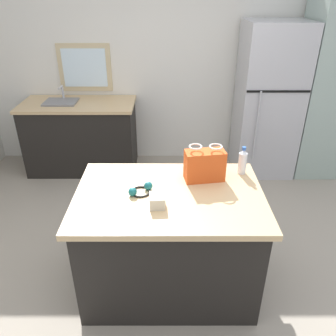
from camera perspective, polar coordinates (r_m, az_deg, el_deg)
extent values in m
plane|color=#9E9384|center=(3.12, 1.97, -16.96)|extent=(6.15, 6.15, 0.00)
cube|color=silver|center=(4.62, 1.21, 16.92)|extent=(5.12, 0.10, 2.59)
cube|color=#CCB78C|center=(4.69, -14.03, 16.08)|extent=(0.68, 0.04, 0.60)
cube|color=white|center=(4.67, -14.08, 16.03)|extent=(0.56, 0.02, 0.48)
cube|color=black|center=(2.75, 0.03, -12.47)|extent=(1.30, 0.87, 0.84)
cube|color=tan|center=(2.48, 0.03, -4.77)|extent=(1.38, 0.95, 0.04)
cube|color=#B7B7BC|center=(4.48, 16.24, 10.70)|extent=(0.73, 0.68, 1.88)
cube|color=black|center=(4.10, 17.89, 12.19)|extent=(0.72, 0.01, 0.02)
cylinder|color=#B7B7BC|center=(4.15, 14.48, 6.80)|extent=(0.02, 0.02, 0.84)
cube|color=#9EB2A8|center=(4.66, 24.51, 12.27)|extent=(0.54, 0.64, 2.23)
cube|color=black|center=(4.63, -14.48, 4.91)|extent=(1.38, 0.64, 0.88)
cube|color=tan|center=(4.48, -15.19, 10.30)|extent=(1.42, 0.68, 0.04)
cube|color=slate|center=(4.54, -17.71, 9.81)|extent=(0.40, 0.32, 0.14)
cylinder|color=#B7B7BC|center=(4.63, -17.50, 12.01)|extent=(0.03, 0.03, 0.18)
cylinder|color=#B7B7BC|center=(4.55, -17.89, 12.77)|extent=(0.02, 0.14, 0.02)
cube|color=#DB511E|center=(2.61, 5.98, 0.43)|extent=(0.32, 0.19, 0.24)
torus|color=white|center=(2.53, 4.45, 3.63)|extent=(0.12, 0.12, 0.01)
torus|color=white|center=(2.55, 7.85, 3.61)|extent=(0.12, 0.12, 0.01)
cube|color=beige|center=(2.32, -2.03, -5.53)|extent=(0.11, 0.13, 0.09)
cylinder|color=white|center=(2.76, 12.21, 0.81)|extent=(0.07, 0.07, 0.18)
cone|color=white|center=(2.72, 12.42, 2.73)|extent=(0.06, 0.06, 0.03)
cylinder|color=blue|center=(2.70, 12.48, 3.26)|extent=(0.03, 0.03, 0.02)
torus|color=black|center=(2.49, -4.81, -4.01)|extent=(0.21, 0.21, 0.01)
sphere|color=#19666B|center=(2.45, -6.17, -4.03)|extent=(0.06, 0.06, 0.06)
sphere|color=#19666B|center=(2.51, -3.52, -3.03)|extent=(0.06, 0.06, 0.06)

